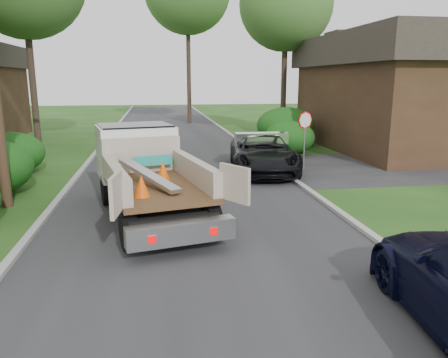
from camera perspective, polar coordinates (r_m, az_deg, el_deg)
name	(u,v)px	position (r m, az deg, el deg)	size (l,w,h in m)	color
ground	(208,261)	(9.40, -2.14, -10.68)	(120.00, 120.00, 0.00)	#1D4213
road	(180,168)	(18.96, -5.75, 1.39)	(8.00, 90.00, 0.02)	#28282B
side_street	(447,165)	(22.16, 27.16, 1.69)	(16.00, 7.00, 0.02)	#28282B
curb_left	(82,170)	(19.17, -18.08, 1.11)	(0.20, 90.00, 0.12)	#9E9E99
curb_right	(272,164)	(19.60, 6.31, 1.91)	(0.20, 90.00, 0.12)	#9E9E99
stop_sign	(305,128)	(18.72, 10.52, 6.58)	(0.71, 0.32, 2.48)	slate
house_right	(412,91)	(26.55, 23.29, 10.55)	(9.72, 12.96, 6.20)	#392417
hedge_left_c	(11,153)	(19.66, -26.03, 3.06)	(2.60, 2.60, 1.70)	#0E3E0E
hedge_right_a	(289,137)	(22.79, 8.53, 5.39)	(2.60, 2.60, 1.70)	#0E3E0E
hedge_right_b	(286,126)	(25.81, 8.06, 6.84)	(3.38, 3.38, 2.21)	#0E3E0E
tree_right_far	(286,4)	(30.17, 8.12, 21.74)	(6.00, 6.00, 11.50)	#2D2119
flatbed_truck	(144,166)	(12.92, -10.46, 1.72)	(3.92, 6.73, 2.40)	black
black_pickup	(263,153)	(18.20, 5.12, 3.38)	(2.57, 5.57, 1.55)	black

